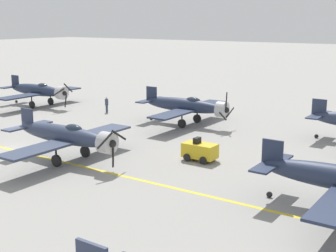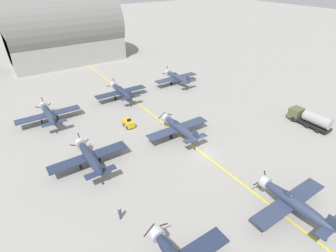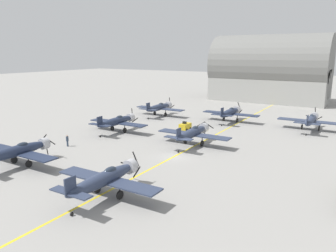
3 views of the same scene
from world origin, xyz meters
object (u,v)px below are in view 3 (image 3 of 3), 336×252
at_px(airplane_mid_left, 117,121).
at_px(airplane_near_left, 18,151).
at_px(airplane_far_left, 159,107).
at_px(hangar, 270,72).
at_px(airplane_far_right, 311,120).
at_px(airplane_near_center, 105,178).
at_px(airplane_far_center, 230,112).
at_px(airplane_mid_center, 193,133).
at_px(tow_tractor, 185,126).
at_px(ground_crew_walking, 67,140).

distance_m(airplane_mid_left, airplane_near_left, 21.12).
bearing_deg(airplane_far_left, hangar, 71.11).
distance_m(airplane_near_left, airplane_far_left, 38.62).
bearing_deg(airplane_near_left, airplane_far_right, 43.50).
bearing_deg(airplane_near_center, airplane_far_right, 82.00).
height_order(airplane_far_center, airplane_near_left, airplane_far_center).
height_order(airplane_near_left, airplane_mid_center, same).
bearing_deg(hangar, airplane_mid_center, -86.95).
relative_size(airplane_far_right, tow_tractor, 4.62).
xyz_separation_m(airplane_far_left, hangar, (14.88, 39.08, 6.73)).
xyz_separation_m(airplane_mid_left, ground_crew_walking, (-0.47, -11.40, -1.02)).
height_order(airplane_near_center, airplane_mid_center, airplane_near_center).
height_order(airplane_mid_left, airplane_mid_center, airplane_mid_left).
xyz_separation_m(airplane_far_left, ground_crew_walking, (1.48, -28.81, -1.02)).
distance_m(airplane_far_right, hangar, 41.14).
distance_m(airplane_mid_left, airplane_far_right, 36.18).
xyz_separation_m(airplane_far_right, airplane_mid_center, (-14.30, -20.58, 0.00)).
height_order(airplane_far_center, airplane_far_left, airplane_far_left).
relative_size(airplane_far_left, airplane_mid_center, 1.00).
bearing_deg(airplane_far_right, airplane_far_center, -165.75).
distance_m(airplane_far_right, ground_crew_walking, 43.81).
bearing_deg(airplane_mid_left, tow_tractor, 41.62).
height_order(airplane_near_center, airplane_far_right, airplane_far_right).
bearing_deg(airplane_far_center, airplane_near_center, -103.47).
bearing_deg(airplane_near_left, hangar, 70.32).
bearing_deg(ground_crew_walking, airplane_far_center, 64.24).
xyz_separation_m(airplane_far_center, hangar, (-1.53, 36.94, 6.73)).
height_order(airplane_near_center, airplane_far_center, airplane_far_center).
bearing_deg(airplane_far_right, airplane_far_left, -162.39).
bearing_deg(airplane_far_center, ground_crew_walking, -133.00).
bearing_deg(airplane_mid_left, airplane_far_left, 101.50).
xyz_separation_m(airplane_mid_left, tow_tractor, (10.18, 7.53, -1.22)).
height_order(airplane_far_left, airplane_far_right, same).
bearing_deg(airplane_far_left, ground_crew_walking, -85.11).
relative_size(airplane_near_left, airplane_mid_center, 1.00).
relative_size(airplane_far_center, airplane_mid_left, 1.00).
height_order(airplane_near_left, airplane_far_right, airplane_far_right).
relative_size(airplane_far_left, airplane_far_right, 1.00).
relative_size(airplane_far_center, airplane_far_right, 1.00).
relative_size(airplane_mid_left, tow_tractor, 4.62).
xyz_separation_m(ground_crew_walking, hangar, (13.40, 67.89, 7.76)).
distance_m(airplane_far_center, airplane_mid_center, 20.40).
bearing_deg(tow_tractor, airplane_far_left, 140.84).
relative_size(tow_tractor, hangar, 0.08).
bearing_deg(airplane_far_right, ground_crew_walking, -121.21).
bearing_deg(airplane_mid_center, tow_tractor, 139.87).
bearing_deg(ground_crew_walking, airplane_mid_left, 87.66).
height_order(tow_tractor, ground_crew_walking, ground_crew_walking).
relative_size(airplane_mid_left, airplane_far_right, 1.00).
bearing_deg(airplane_mid_center, hangar, 108.02).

